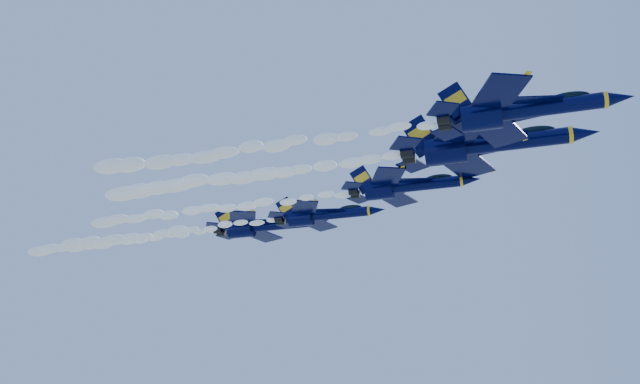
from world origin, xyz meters
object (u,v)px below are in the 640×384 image
(jet_second, at_px, (484,145))
(jet_fifth, at_px, (264,226))
(jet_lead, at_px, (519,110))
(jet_third, at_px, (405,186))
(jet_fourth, at_px, (322,215))

(jet_second, distance_m, jet_fifth, 45.34)
(jet_fifth, bearing_deg, jet_lead, -43.45)
(jet_third, bearing_deg, jet_fifth, 141.89)
(jet_lead, xyz_separation_m, jet_fifth, (-38.58, 36.55, 5.12))
(jet_second, relative_size, jet_fifth, 1.04)
(jet_fifth, bearing_deg, jet_fourth, -31.96)
(jet_third, height_order, jet_fifth, jet_fifth)
(jet_third, xyz_separation_m, jet_fourth, (-13.82, 12.75, 2.35))
(jet_fourth, height_order, jet_fifth, jet_fifth)
(jet_second, xyz_separation_m, jet_third, (-9.53, 8.03, -0.34))
(jet_second, relative_size, jet_third, 1.28)
(jet_third, xyz_separation_m, jet_fifth, (-25.73, 20.18, 4.39))
(jet_lead, relative_size, jet_fifth, 0.89)
(jet_lead, distance_m, jet_fourth, 39.61)
(jet_fourth, bearing_deg, jet_fifth, 148.04)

